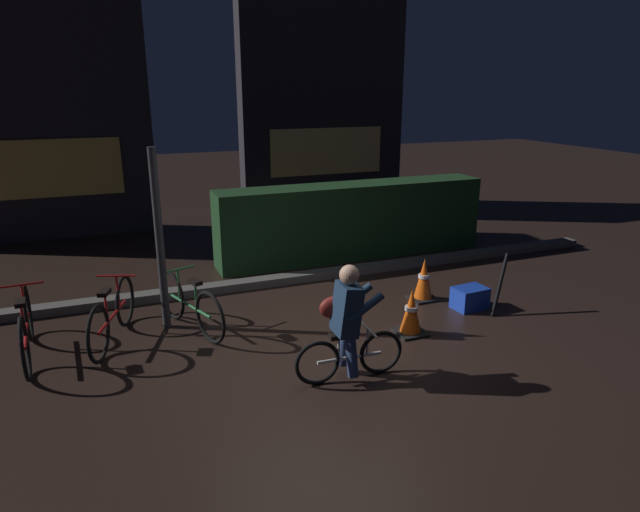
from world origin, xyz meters
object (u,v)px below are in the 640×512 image
(parked_bike_leftmost, at_px, (26,329))
(traffic_cone_far, at_px, (424,280))
(traffic_cone_near, at_px, (411,312))
(cyclist, at_px, (347,322))
(closed_umbrella, at_px, (500,284))
(street_post, at_px, (160,241))
(blue_crate, at_px, (470,298))
(parked_bike_center_left, at_px, (190,305))
(parked_bike_left_mid, at_px, (113,315))

(parked_bike_leftmost, bearing_deg, traffic_cone_far, -94.72)
(traffic_cone_near, height_order, traffic_cone_far, traffic_cone_far)
(cyclist, bearing_deg, traffic_cone_far, 42.40)
(traffic_cone_near, xyz_separation_m, traffic_cone_far, (0.75, 0.93, 0.01))
(traffic_cone_far, xyz_separation_m, closed_umbrella, (0.68, -0.78, 0.10))
(street_post, bearing_deg, closed_umbrella, -15.34)
(traffic_cone_near, distance_m, closed_umbrella, 1.45)
(street_post, distance_m, blue_crate, 4.14)
(traffic_cone_far, bearing_deg, parked_bike_center_left, 176.99)
(parked_bike_leftmost, distance_m, parked_bike_left_mid, 0.90)
(parked_bike_leftmost, relative_size, cyclist, 1.37)
(parked_bike_left_mid, distance_m, parked_bike_center_left, 0.90)
(traffic_cone_near, xyz_separation_m, blue_crate, (1.16, 0.40, -0.13))
(parked_bike_left_mid, xyz_separation_m, traffic_cone_far, (4.13, -0.17, -0.05))
(traffic_cone_near, bearing_deg, blue_crate, 19.03)
(traffic_cone_near, distance_m, cyclist, 1.41)
(traffic_cone_near, bearing_deg, closed_umbrella, 5.97)
(cyclist, relative_size, closed_umbrella, 1.47)
(street_post, xyz_separation_m, parked_bike_left_mid, (-0.62, -0.20, -0.78))
(parked_bike_leftmost, xyz_separation_m, parked_bike_center_left, (1.80, 0.08, -0.02))
(street_post, relative_size, parked_bike_leftmost, 1.32)
(closed_umbrella, bearing_deg, traffic_cone_near, 154.59)
(parked_bike_center_left, height_order, traffic_cone_far, parked_bike_center_left)
(blue_crate, xyz_separation_m, closed_umbrella, (0.27, -0.25, 0.24))
(street_post, relative_size, blue_crate, 5.11)
(parked_bike_leftmost, relative_size, blue_crate, 3.88)
(blue_crate, bearing_deg, street_post, 167.06)
(parked_bike_leftmost, bearing_deg, cyclist, -122.60)
(traffic_cone_near, bearing_deg, parked_bike_leftmost, 166.67)
(street_post, distance_m, closed_umbrella, 4.41)
(parked_bike_left_mid, bearing_deg, street_post, -52.29)
(parked_bike_center_left, height_order, traffic_cone_near, parked_bike_center_left)
(parked_bike_leftmost, bearing_deg, closed_umbrella, -102.34)
(parked_bike_leftmost, relative_size, traffic_cone_far, 2.81)
(blue_crate, relative_size, closed_umbrella, 0.52)
(traffic_cone_near, height_order, closed_umbrella, closed_umbrella)
(parked_bike_left_mid, height_order, parked_bike_center_left, parked_bike_left_mid)
(street_post, distance_m, cyclist, 2.59)
(parked_bike_center_left, xyz_separation_m, closed_umbrella, (3.92, -0.95, 0.06))
(street_post, xyz_separation_m, blue_crate, (3.92, -0.90, -0.97))
(parked_bike_left_mid, bearing_deg, traffic_cone_near, -88.42)
(traffic_cone_near, height_order, blue_crate, traffic_cone_near)
(parked_bike_leftmost, xyz_separation_m, closed_umbrella, (5.71, -0.86, 0.04))
(parked_bike_left_mid, bearing_deg, cyclist, -109.55)
(parked_bike_leftmost, distance_m, cyclist, 3.55)
(parked_bike_left_mid, distance_m, traffic_cone_near, 3.56)
(blue_crate, height_order, cyclist, cyclist)
(parked_bike_leftmost, relative_size, parked_bike_left_mid, 1.11)
(blue_crate, bearing_deg, cyclist, -154.89)
(closed_umbrella, bearing_deg, traffic_cone_far, 99.81)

